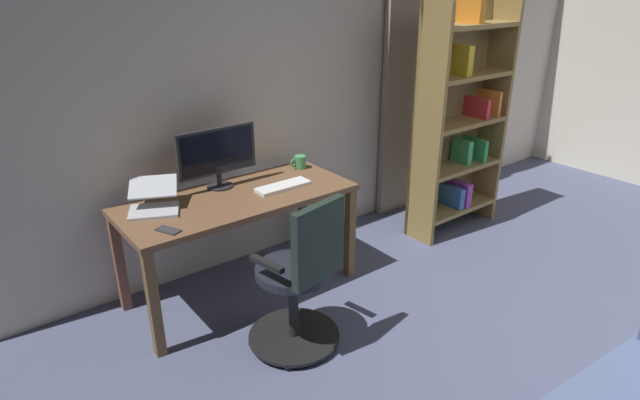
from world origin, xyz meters
The scene contains 11 objects.
back_room_partition centered at (0.00, -2.71, 1.44)m, with size 6.17×0.10×2.89m, color beige.
curtain_left_panel centered at (-1.41, -2.60, 1.29)m, with size 0.48×0.06×2.59m, color gray.
curtain_right_panel centered at (-0.57, -2.60, 1.29)m, with size 0.51×0.06×2.59m, color gray.
desk centered at (1.37, -2.22, 0.64)m, with size 1.56×0.67×0.73m.
office_chair centered at (1.40, -1.48, 0.45)m, with size 0.56×0.56×0.98m.
computer_monitor centered at (1.39, -2.44, 0.97)m, with size 0.57×0.18×0.42m.
computer_keyboard centered at (1.05, -2.16, 0.75)m, with size 0.39×0.13×0.02m, color white.
laptop centered at (1.89, -2.34, 0.79)m, with size 0.41×0.43×0.17m.
cell_phone_face_up centered at (1.94, -2.01, 0.74)m, with size 0.07×0.14×0.01m, color #333338.
mug_coffee centered at (0.73, -2.41, 0.78)m, with size 0.13×0.09×0.10m.
bookshelf centered at (-0.64, -2.05, 0.95)m, with size 0.88×0.30×1.92m.
Camera 1 is at (2.89, 0.63, 2.07)m, focal length 29.24 mm.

